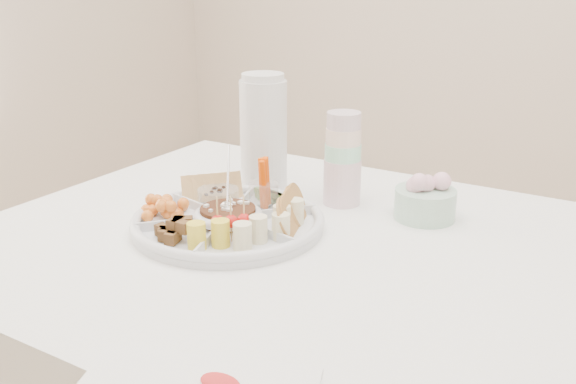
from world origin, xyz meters
The scene contains 12 objects.
party_tray centered at (-0.28, -0.02, 0.78)m, with size 0.38×0.38×0.04m, color silver.
bean_dip centered at (-0.28, -0.02, 0.79)m, with size 0.11×0.11×0.04m, color #482219.
tortillas centered at (-0.16, 0.02, 0.80)m, with size 0.11×0.11×0.07m, color #A57226, non-canonical shape.
carrot_cucumber centered at (-0.25, 0.10, 0.82)m, with size 0.12×0.12×0.11m, color #ED4A00, non-canonical shape.
pita_raisins centered at (-0.38, 0.06, 0.80)m, with size 0.12×0.12×0.07m, color tan, non-canonical shape.
cherries centered at (-0.40, -0.06, 0.79)m, with size 0.11×0.11×0.04m, color orange, non-canonical shape.
granola_chunks centered at (-0.31, -0.15, 0.79)m, with size 0.09×0.09×0.04m, color brown, non-canonical shape.
banana_tomato centered at (-0.18, -0.11, 0.82)m, with size 0.11×0.11×0.09m, color #E0C055, non-canonical shape.
cup_stack centered at (-0.15, 0.23, 0.87)m, with size 0.08×0.08×0.23m, color #B0C9A3.
thermos centered at (-0.35, 0.22, 0.90)m, with size 0.11×0.11×0.28m, color silver.
flower_bowl centered at (0.04, 0.24, 0.81)m, with size 0.13×0.13×0.10m, color silver.
placemat centered at (-0.01, -0.45, 0.76)m, with size 0.30×0.10×0.01m, color white.
Camera 1 is at (0.44, -0.98, 1.26)m, focal length 40.00 mm.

